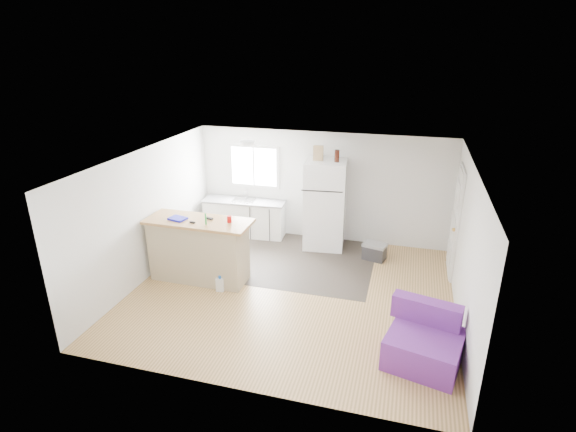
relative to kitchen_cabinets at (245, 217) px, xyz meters
The scene contains 19 objects.
room 2.90m from the kitchen_cabinets, 52.35° to the right, with size 5.51×5.01×2.41m.
vinyl_zone 1.43m from the kitchen_cabinets, 44.41° to the right, with size 4.05×2.50×0.00m, color #332C26.
window 1.17m from the kitchen_cabinets, 60.80° to the left, with size 1.18×0.06×0.98m.
interior_door 4.52m from the kitchen_cabinets, ahead, with size 0.11×0.92×2.10m.
ceiling_fixture 2.24m from the kitchen_cabinets, 63.44° to the right, with size 0.30×0.30×0.07m, color white.
kitchen_cabinets is the anchor object (origin of this frame).
peninsula 2.19m from the kitchen_cabinets, 91.74° to the right, with size 1.92×0.76×1.18m.
refrigerator 1.94m from the kitchen_cabinets, ahead, with size 0.91×0.87×1.89m.
cooler 3.04m from the kitchen_cabinets, ahead, with size 0.52×0.41×0.35m.
purple_seat 5.26m from the kitchen_cabinets, 41.61° to the right, with size 1.14×1.10×0.79m.
cleaner_jug 2.57m from the kitchen_cabinets, 79.46° to the right, with size 0.14×0.11×0.30m.
mop 2.34m from the kitchen_cabinets, 89.04° to the right, with size 0.30×0.38×1.41m.
red_cup 2.34m from the kitchen_cabinets, 75.76° to the right, with size 0.08×0.08×0.12m, color red.
blue_tray 2.41m from the kitchen_cabinets, 100.14° to the right, with size 0.30×0.22×0.04m, color #1415C3.
tool_a 2.23m from the kitchen_cabinets, 86.33° to the right, with size 0.14×0.05×0.03m, color black.
tool_b 2.46m from the kitchen_cabinets, 91.82° to the right, with size 0.10×0.04×0.03m, color black.
cardboard_box 2.35m from the kitchen_cabinets, ahead, with size 0.20×0.10×0.30m, color tan.
bottle_left 2.62m from the kitchen_cabinets, ahead, with size 0.07×0.07×0.25m, color #37130A.
bottle_right 2.64m from the kitchen_cabinets, ahead, with size 0.07×0.07×0.25m, color #37130A.
Camera 1 is at (1.79, -6.71, 4.12)m, focal length 28.00 mm.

